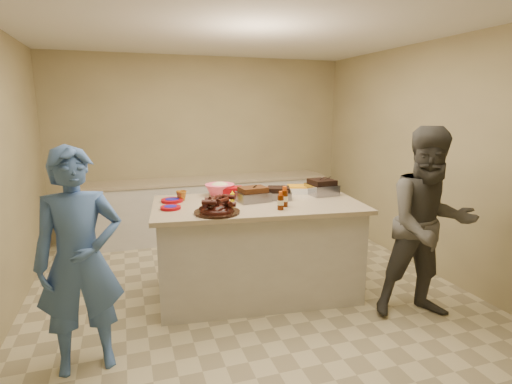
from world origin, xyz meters
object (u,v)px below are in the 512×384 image
object	(u,v)px
coleslaw_bowl	(220,196)
bbq_bottle_a	(284,206)
plastic_cup	(182,200)
guest_gray	(420,314)
mustard_bottle	(232,202)
roasting_pan	(321,194)
rib_platter	(217,213)
bbq_bottle_b	(280,210)
guest_blue	(90,364)
island	(257,292)

from	to	relation	value
coleslaw_bowl	bbq_bottle_a	distance (m)	0.83
bbq_bottle_a	plastic_cup	bearing A→B (deg)	147.92
guest_gray	coleslaw_bowl	bearing A→B (deg)	155.24
bbq_bottle_a	mustard_bottle	bearing A→B (deg)	141.09
roasting_pan	bbq_bottle_a	size ratio (longest dim) A/B	1.46
coleslaw_bowl	plastic_cup	world-z (taller)	coleslaw_bowl
rib_platter	bbq_bottle_a	size ratio (longest dim) A/B	2.10
rib_platter	roasting_pan	world-z (taller)	rib_platter
rib_platter	mustard_bottle	bearing A→B (deg)	57.37
roasting_pan	bbq_bottle_b	size ratio (longest dim) A/B	1.66
guest_blue	guest_gray	distance (m)	2.97
plastic_cup	guest_blue	xyz separation A→B (m)	(-0.90, -1.09, -0.99)
rib_platter	guest_gray	xyz separation A→B (m)	(1.83, -0.65, -0.99)
plastic_cup	bbq_bottle_b	bearing A→B (deg)	-39.11
mustard_bottle	guest_gray	world-z (taller)	mustard_bottle
coleslaw_bowl	mustard_bottle	world-z (taller)	coleslaw_bowl
bbq_bottle_a	guest_gray	bearing A→B (deg)	-31.04
bbq_bottle_a	guest_gray	xyz separation A→B (m)	(1.15, -0.69, -0.99)
roasting_pan	coleslaw_bowl	bearing A→B (deg)	161.78
island	mustard_bottle	bearing A→B (deg)	162.04
mustard_bottle	plastic_cup	size ratio (longest dim) A/B	1.09
rib_platter	guest_blue	distance (m)	1.58
coleslaw_bowl	bbq_bottle_b	distance (m)	0.88
rib_platter	mustard_bottle	distance (m)	0.47
rib_platter	guest_blue	bearing A→B (deg)	-157.38
bbq_bottle_b	roasting_pan	bearing A→B (deg)	35.19
island	bbq_bottle_a	xyz separation A→B (m)	(0.20, -0.24, 0.99)
island	bbq_bottle_b	bearing A→B (deg)	-64.69
coleslaw_bowl	bbq_bottle_a	size ratio (longest dim) A/B	1.60
guest_blue	bbq_bottle_b	bearing A→B (deg)	8.08
coleslaw_bowl	bbq_bottle_b	xyz separation A→B (m)	(0.41, -0.78, 0.00)
rib_platter	roasting_pan	size ratio (longest dim) A/B	1.44
bbq_bottle_a	guest_blue	xyz separation A→B (m)	(-1.82, -0.52, -0.99)
bbq_bottle_b	mustard_bottle	bearing A→B (deg)	127.68
rib_platter	plastic_cup	world-z (taller)	rib_platter
bbq_bottle_a	mustard_bottle	xyz separation A→B (m)	(-0.43, 0.35, 0.00)
guest_gray	island	bearing A→B (deg)	160.37
island	rib_platter	xyz separation A→B (m)	(-0.49, -0.28, 0.99)
island	guest_gray	world-z (taller)	island
rib_platter	bbq_bottle_a	distance (m)	0.69
roasting_pan	bbq_bottle_b	bearing A→B (deg)	-147.95
guest_gray	plastic_cup	bearing A→B (deg)	163.56
coleslaw_bowl	plastic_cup	xyz separation A→B (m)	(-0.43, -0.10, 0.00)
coleslaw_bowl	bbq_bottle_a	bearing A→B (deg)	-54.04
rib_platter	guest_gray	world-z (taller)	rib_platter
guest_blue	guest_gray	bearing A→B (deg)	-8.58
rib_platter	roasting_pan	distance (m)	1.36
island	bbq_bottle_b	xyz separation A→B (m)	(0.11, -0.35, 0.99)
rib_platter	coleslaw_bowl	bearing A→B (deg)	74.64
rib_platter	bbq_bottle_b	world-z (taller)	bbq_bottle_b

